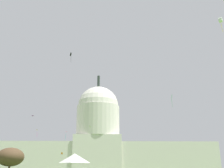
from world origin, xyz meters
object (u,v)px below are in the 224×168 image
(kite_green_mid, at_px, (172,98))
(kite_pink_low, at_px, (66,133))
(tree_west_far, at_px, (10,157))
(kite_violet_low, at_px, (31,116))
(capitol_building, at_px, (98,143))
(kite_gold_mid, at_px, (38,131))
(event_tent, at_px, (74,166))
(kite_white_high, at_px, (220,20))
(kite_black_high, at_px, (71,55))
(kite_orange_low, at_px, (62,153))
(kite_lime_mid, at_px, (90,126))

(kite_green_mid, bearing_deg, kite_pink_low, -72.77)
(tree_west_far, xyz_separation_m, kite_violet_low, (11.10, -18.68, 11.31))
(capitol_building, relative_size, kite_gold_mid, 48.30)
(kite_gold_mid, bearing_deg, event_tent, -140.85)
(event_tent, bearing_deg, kite_green_mid, 42.95)
(kite_gold_mid, bearing_deg, kite_white_high, -116.03)
(kite_violet_low, bearing_deg, kite_green_mid, 73.38)
(kite_black_high, distance_m, kite_orange_low, 49.16)
(kite_orange_low, distance_m, kite_green_mid, 60.46)
(tree_west_far, height_order, kite_pink_low, kite_pink_low)
(kite_white_high, bearing_deg, event_tent, 37.46)
(kite_green_mid, distance_m, kite_white_high, 31.22)
(tree_west_far, relative_size, kite_lime_mid, 13.01)
(kite_gold_mid, bearing_deg, kite_pink_low, -108.87)
(kite_pink_low, bearing_deg, kite_gold_mid, -95.03)
(kite_black_high, xyz_separation_m, kite_pink_low, (-3.16, 19.49, -27.02))
(kite_black_high, bearing_deg, kite_violet_low, 68.55)
(tree_west_far, xyz_separation_m, kite_gold_mid, (2.94, 25.27, 12.58))
(kite_black_high, distance_m, kite_gold_mid, 42.64)
(kite_lime_mid, xyz_separation_m, kite_orange_low, (-12.50, -6.30, -13.51))
(kite_gold_mid, distance_m, kite_orange_low, 15.26)
(event_tent, bearing_deg, kite_orange_low, 107.49)
(capitol_building, bearing_deg, kite_violet_low, -100.88)
(tree_west_far, relative_size, kite_white_high, 2.84)
(tree_west_far, bearing_deg, kite_gold_mid, 83.36)
(kite_gold_mid, relative_size, kite_white_high, 0.67)
(kite_lime_mid, bearing_deg, tree_west_far, -6.67)
(kite_pink_low, bearing_deg, kite_violet_low, 20.89)
(kite_violet_low, bearing_deg, kite_lime_mid, 136.07)
(capitol_building, distance_m, kite_gold_mid, 58.06)
(kite_green_mid, bearing_deg, kite_gold_mid, -74.14)
(event_tent, bearing_deg, kite_black_high, 108.16)
(kite_black_high, xyz_separation_m, kite_violet_low, (-9.18, -14.12, -26.34))
(kite_lime_mid, bearing_deg, kite_pink_low, 5.82)
(kite_black_high, relative_size, kite_violet_low, 2.80)
(kite_green_mid, bearing_deg, kite_black_high, -48.84)
(kite_pink_low, bearing_deg, kite_orange_low, -136.36)
(kite_lime_mid, height_order, kite_green_mid, kite_green_mid)
(kite_gold_mid, bearing_deg, kite_black_high, -132.61)
(capitol_building, bearing_deg, kite_pink_low, -101.26)
(kite_pink_low, xyz_separation_m, kite_violet_low, (-6.02, -33.61, 0.69))
(event_tent, height_order, kite_green_mid, kite_green_mid)
(kite_green_mid, bearing_deg, kite_lime_mid, -97.34)
(kite_lime_mid, bearing_deg, kite_green_mid, 64.04)
(event_tent, distance_m, kite_gold_mid, 64.02)
(kite_pink_low, height_order, kite_violet_low, kite_violet_low)
(event_tent, bearing_deg, tree_west_far, 135.26)
(capitol_building, relative_size, kite_black_high, 39.10)
(kite_black_high, xyz_separation_m, kite_gold_mid, (-17.34, 29.83, -25.06))
(kite_orange_low, height_order, kite_green_mid, kite_green_mid)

